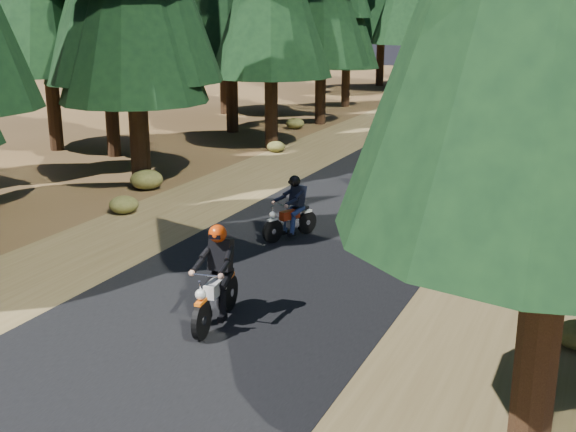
# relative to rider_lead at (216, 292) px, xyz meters

# --- Properties ---
(ground) EXTENTS (120.00, 120.00, 0.00)m
(ground) POSITION_rel_rider_lead_xyz_m (-0.14, 1.89, -0.60)
(ground) COLOR #4A341A
(ground) RESTS_ON ground
(road) EXTENTS (6.00, 100.00, 0.01)m
(road) POSITION_rel_rider_lead_xyz_m (-0.14, 6.89, -0.59)
(road) COLOR black
(road) RESTS_ON ground
(shoulder_l) EXTENTS (3.20, 100.00, 0.01)m
(shoulder_l) POSITION_rel_rider_lead_xyz_m (-4.74, 6.89, -0.60)
(shoulder_l) COLOR brown
(shoulder_l) RESTS_ON ground
(shoulder_r) EXTENTS (3.20, 100.00, 0.01)m
(shoulder_r) POSITION_rel_rider_lead_xyz_m (4.46, 6.89, -0.60)
(shoulder_r) COLOR brown
(shoulder_r) RESTS_ON ground
(understory_shrubs) EXTENTS (16.49, 30.15, 0.66)m
(understory_shrubs) POSITION_rel_rider_lead_xyz_m (1.06, 8.90, -0.33)
(understory_shrubs) COLOR #474C1E
(understory_shrubs) RESTS_ON ground
(rider_lead) EXTENTS (0.87, 2.06, 1.78)m
(rider_lead) POSITION_rel_rider_lead_xyz_m (0.00, 0.00, 0.00)
(rider_lead) COLOR silver
(rider_lead) RESTS_ON road
(rider_follow) EXTENTS (1.17, 1.80, 1.55)m
(rider_follow) POSITION_rel_rider_lead_xyz_m (-0.86, 5.10, -0.08)
(rider_follow) COLOR #96230A
(rider_follow) RESTS_ON road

